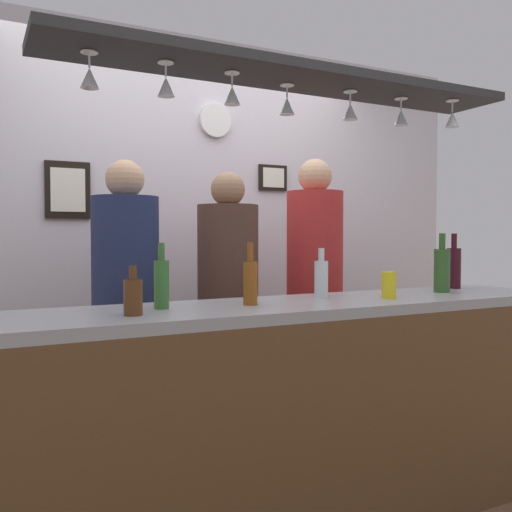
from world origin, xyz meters
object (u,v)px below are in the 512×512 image
Objects in this scene: bottle_beer_green_import at (161,282)px; picture_frame_upper_small at (273,178)px; person_middle_brown_shirt at (228,289)px; picture_frame_caricature at (68,190)px; bottle_beer_brown_stubby at (133,296)px; bottle_champagne_green at (442,269)px; drink_can at (389,285)px; person_right_red_shirt at (315,273)px; bottle_beer_amber_tall at (250,281)px; bottle_wine_dark_red at (454,267)px; wall_clock at (215,121)px; person_left_navy_shirt at (126,290)px; bottle_soda_clear at (321,278)px.

picture_frame_upper_small reaches higher than bottle_beer_green_import.
person_middle_brown_shirt is 4.81× the size of picture_frame_caricature.
bottle_beer_brown_stubby is at bearing -89.71° from picture_frame_caricature.
bottle_champagne_green is 0.44m from drink_can.
person_right_red_shirt is 1.12m from bottle_beer_amber_tall.
bottle_wine_dark_red reaches higher than bottle_beer_brown_stubby.
wall_clock is (-0.25, 1.47, 1.00)m from drink_can.
person_right_red_shirt is at bearing 0.00° from person_left_navy_shirt.
bottle_beer_brown_stubby is (-1.32, -0.84, 0.01)m from person_right_red_shirt.
person_middle_brown_shirt is (0.57, 0.00, -0.02)m from person_left_navy_shirt.
picture_frame_upper_small reaches higher than bottle_beer_brown_stubby.
person_middle_brown_shirt is 5.45× the size of bottle_champagne_green.
picture_frame_upper_small is at bearing 46.97° from bottle_beer_brown_stubby.
picture_frame_upper_small is at bearing 84.44° from person_right_red_shirt.
bottle_champagne_green is 1.36× the size of wall_clock.
wall_clock is at bearing -0.38° from picture_frame_caricature.
drink_can is 1.79m from wall_clock.
person_middle_brown_shirt is 1.15m from picture_frame_upper_small.
wall_clock is at bearing 57.46° from bottle_beer_brown_stubby.
bottle_champagne_green is 0.25m from bottle_wine_dark_red.
person_left_navy_shirt is 1.00m from bottle_soda_clear.
person_middle_brown_shirt is 7.11× the size of bottle_soda_clear.
bottle_champagne_green is at bearing -27.27° from person_left_navy_shirt.
bottle_soda_clear is 1.05× the size of picture_frame_upper_small.
drink_can is at bearing -99.15° from person_right_red_shirt.
drink_can is (0.44, -0.83, 0.07)m from person_middle_brown_shirt.
drink_can is at bearing -97.59° from picture_frame_upper_small.
bottle_beer_amber_tall is 1.57m from picture_frame_caricature.
bottle_beer_brown_stubby is 0.82× the size of picture_frame_upper_small.
bottle_beer_green_import is at bearing -176.72° from bottle_wine_dark_red.
bottle_wine_dark_red is at bearing 3.28° from bottle_beer_green_import.
person_right_red_shirt is 0.84m from drink_can.
wall_clock is (0.94, 1.48, 0.99)m from bottle_beer_brown_stubby.
person_left_navy_shirt reaches higher than bottle_beer_amber_tall.
person_right_red_shirt is 1.24m from wall_clock.
picture_frame_caricature is 1.55× the size of wall_clock.
person_right_red_shirt is at bearing 31.17° from bottle_beer_green_import.
person_middle_brown_shirt is 9.09× the size of bottle_beer_brown_stubby.
picture_frame_caricature is at bearing 125.99° from bottle_soda_clear.
picture_frame_upper_small is at bearing 47.50° from bottle_beer_green_import.
person_right_red_shirt is (0.57, 0.00, 0.07)m from person_middle_brown_shirt.
person_middle_brown_shirt is 0.94m from drink_can.
person_right_red_shirt is 0.91m from picture_frame_upper_small.
person_right_red_shirt is 0.76m from bottle_soda_clear.
wall_clock is at bearing -179.19° from picture_frame_upper_small.
person_right_red_shirt reaches higher than drink_can.
picture_frame_caricature is (-1.33, 0.64, 0.50)m from person_right_red_shirt.
wall_clock is at bearing 72.83° from bottle_beer_amber_tall.
drink_can is at bearing -39.39° from person_left_navy_shirt.
person_middle_brown_shirt is at bearing 0.00° from person_left_navy_shirt.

